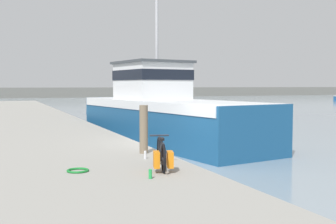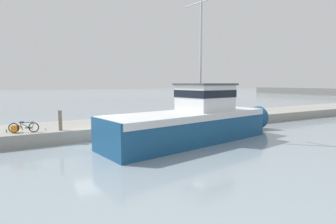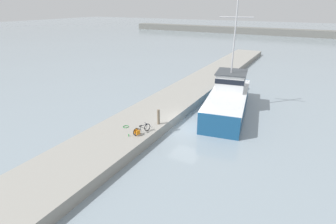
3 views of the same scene
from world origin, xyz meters
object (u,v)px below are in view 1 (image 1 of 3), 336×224
at_px(mooring_post, 144,129).
at_px(fishing_boat_main, 160,111).
at_px(water_bottle_by_bike, 145,155).
at_px(water_bottle_on_curb, 150,174).
at_px(bicycle_touring, 162,155).

bearing_deg(mooring_post, fishing_boat_main, 66.13).
relative_size(water_bottle_by_bike, water_bottle_on_curb, 1.10).
height_order(fishing_boat_main, water_bottle_on_curb, fishing_boat_main).
height_order(fishing_boat_main, bicycle_touring, fishing_boat_main).
distance_m(fishing_boat_main, bicycle_touring, 10.87).
xyz_separation_m(mooring_post, water_bottle_by_bike, (-0.25, -0.85, -0.54)).
relative_size(bicycle_touring, water_bottle_by_bike, 8.31).
xyz_separation_m(water_bottle_by_bike, water_bottle_on_curb, (-0.62, -2.11, -0.01)).
height_order(bicycle_touring, water_bottle_by_bike, bicycle_touring).
bearing_deg(mooring_post, bicycle_touring, -98.67).
bearing_deg(bicycle_touring, water_bottle_on_curb, -108.98).
xyz_separation_m(fishing_boat_main, water_bottle_on_curb, (-4.39, -10.92, -0.49)).
relative_size(fishing_boat_main, water_bottle_on_curb, 77.86).
relative_size(mooring_post, water_bottle_on_curb, 7.06).
xyz_separation_m(fishing_boat_main, water_bottle_by_bike, (-3.77, -8.81, -0.49)).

